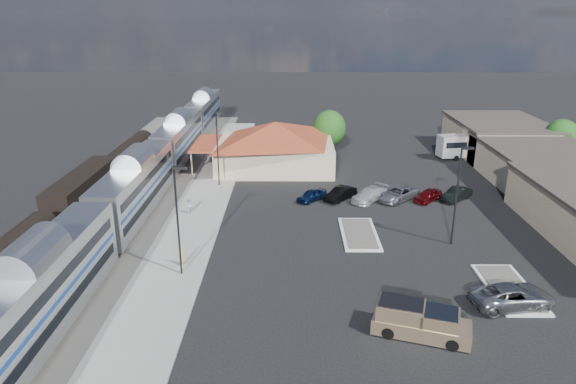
{
  "coord_description": "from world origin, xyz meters",
  "views": [
    {
      "loc": [
        -2.3,
        -41.99,
        19.64
      ],
      "look_at": [
        -2.69,
        6.01,
        2.8
      ],
      "focal_mm": 32.0,
      "sensor_mm": 36.0,
      "label": 1
    }
  ],
  "objects_px": {
    "pickup_truck": "(422,322)",
    "station_depot": "(275,145)",
    "suv": "(513,296)",
    "coach_bus": "(475,144)"
  },
  "relations": [
    {
      "from": "pickup_truck",
      "to": "suv",
      "type": "xyz_separation_m",
      "value": [
        7.23,
        3.52,
        -0.19
      ]
    },
    {
      "from": "station_depot",
      "to": "coach_bus",
      "type": "xyz_separation_m",
      "value": [
        28.17,
        4.97,
        -1.17
      ]
    },
    {
      "from": "pickup_truck",
      "to": "suv",
      "type": "relative_size",
      "value": 1.11
    },
    {
      "from": "station_depot",
      "to": "suv",
      "type": "bearing_deg",
      "value": -62.58
    },
    {
      "from": "pickup_truck",
      "to": "station_depot",
      "type": "bearing_deg",
      "value": 33.62
    },
    {
      "from": "station_depot",
      "to": "pickup_truck",
      "type": "xyz_separation_m",
      "value": [
        10.57,
        -37.82,
        -2.13
      ]
    },
    {
      "from": "pickup_truck",
      "to": "coach_bus",
      "type": "height_order",
      "value": "coach_bus"
    },
    {
      "from": "station_depot",
      "to": "suv",
      "type": "relative_size",
      "value": 3.12
    },
    {
      "from": "station_depot",
      "to": "coach_bus",
      "type": "bearing_deg",
      "value": 10.0
    },
    {
      "from": "pickup_truck",
      "to": "coach_bus",
      "type": "xyz_separation_m",
      "value": [
        17.6,
        42.79,
        0.96
      ]
    }
  ]
}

